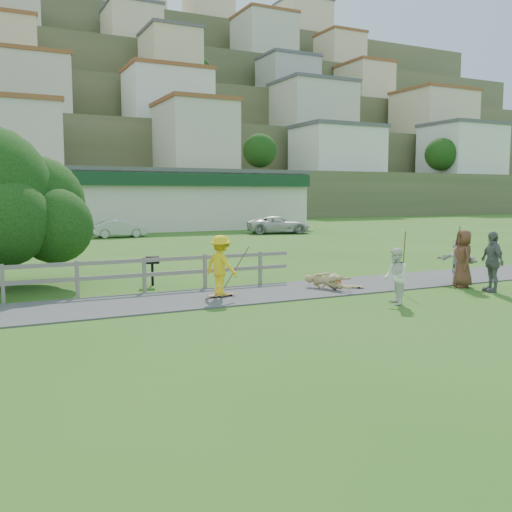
{
  "coord_description": "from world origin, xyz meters",
  "views": [
    {
      "loc": [
        -6.57,
        -13.84,
        3.02
      ],
      "look_at": [
        1.2,
        2.0,
        1.11
      ],
      "focal_mm": 40.0,
      "sensor_mm": 36.0,
      "label": 1
    }
  ],
  "objects_px": {
    "spectator_a": "(395,276)",
    "spectator_b": "(492,262)",
    "car_silver": "(119,229)",
    "bbq": "(152,271)",
    "car_white": "(278,225)",
    "skater_rider": "(221,269)",
    "spectator_c": "(463,259)",
    "spectator_d": "(459,261)",
    "skater_fallen": "(328,281)"
  },
  "relations": [
    {
      "from": "spectator_c",
      "to": "bbq",
      "type": "distance_m",
      "value": 10.21
    },
    {
      "from": "car_silver",
      "to": "bbq",
      "type": "distance_m",
      "value": 22.13
    },
    {
      "from": "car_white",
      "to": "spectator_b",
      "type": "bearing_deg",
      "value": -179.63
    },
    {
      "from": "skater_rider",
      "to": "spectator_d",
      "type": "xyz_separation_m",
      "value": [
        8.04,
        -1.27,
        -0.08
      ]
    },
    {
      "from": "spectator_a",
      "to": "spectator_d",
      "type": "relative_size",
      "value": 0.98
    },
    {
      "from": "skater_rider",
      "to": "bbq",
      "type": "relative_size",
      "value": 1.79
    },
    {
      "from": "skater_rider",
      "to": "spectator_a",
      "type": "relative_size",
      "value": 1.11
    },
    {
      "from": "skater_rider",
      "to": "spectator_c",
      "type": "height_order",
      "value": "spectator_c"
    },
    {
      "from": "skater_rider",
      "to": "spectator_c",
      "type": "distance_m",
      "value": 8.01
    },
    {
      "from": "spectator_d",
      "to": "skater_fallen",
      "type": "bearing_deg",
      "value": -115.87
    },
    {
      "from": "spectator_b",
      "to": "spectator_a",
      "type": "bearing_deg",
      "value": -67.64
    },
    {
      "from": "spectator_d",
      "to": "car_silver",
      "type": "height_order",
      "value": "spectator_d"
    },
    {
      "from": "spectator_d",
      "to": "car_white",
      "type": "relative_size",
      "value": 0.33
    },
    {
      "from": "spectator_b",
      "to": "car_white",
      "type": "height_order",
      "value": "spectator_b"
    },
    {
      "from": "spectator_b",
      "to": "bbq",
      "type": "bearing_deg",
      "value": -104.91
    },
    {
      "from": "spectator_c",
      "to": "spectator_d",
      "type": "xyz_separation_m",
      "value": [
        0.2,
        0.38,
        -0.15
      ]
    },
    {
      "from": "spectator_a",
      "to": "bbq",
      "type": "bearing_deg",
      "value": -117.3
    },
    {
      "from": "skater_fallen",
      "to": "spectator_b",
      "type": "bearing_deg",
      "value": -51.86
    },
    {
      "from": "car_white",
      "to": "bbq",
      "type": "height_order",
      "value": "car_white"
    },
    {
      "from": "spectator_d",
      "to": "spectator_c",
      "type": "bearing_deg",
      "value": -39.92
    },
    {
      "from": "skater_fallen",
      "to": "spectator_b",
      "type": "relative_size",
      "value": 0.86
    },
    {
      "from": "skater_fallen",
      "to": "spectator_d",
      "type": "bearing_deg",
      "value": -35.94
    },
    {
      "from": "skater_rider",
      "to": "spectator_a",
      "type": "height_order",
      "value": "skater_rider"
    },
    {
      "from": "spectator_b",
      "to": "car_white",
      "type": "relative_size",
      "value": 0.39
    },
    {
      "from": "skater_rider",
      "to": "spectator_d",
      "type": "distance_m",
      "value": 8.14
    },
    {
      "from": "spectator_b",
      "to": "spectator_c",
      "type": "height_order",
      "value": "spectator_b"
    },
    {
      "from": "spectator_a",
      "to": "spectator_d",
      "type": "distance_m",
      "value": 4.48
    },
    {
      "from": "skater_fallen",
      "to": "car_white",
      "type": "height_order",
      "value": "car_white"
    },
    {
      "from": "spectator_b",
      "to": "car_silver",
      "type": "distance_m",
      "value": 28.15
    },
    {
      "from": "skater_rider",
      "to": "car_silver",
      "type": "distance_m",
      "value": 25.09
    },
    {
      "from": "spectator_b",
      "to": "spectator_d",
      "type": "distance_m",
      "value": 1.42
    },
    {
      "from": "spectator_b",
      "to": "spectator_c",
      "type": "relative_size",
      "value": 1.0
    },
    {
      "from": "skater_fallen",
      "to": "spectator_d",
      "type": "distance_m",
      "value": 4.64
    },
    {
      "from": "spectator_a",
      "to": "spectator_c",
      "type": "relative_size",
      "value": 0.83
    },
    {
      "from": "skater_fallen",
      "to": "bbq",
      "type": "xyz_separation_m",
      "value": [
        -4.7,
        3.38,
        0.19
      ]
    },
    {
      "from": "spectator_d",
      "to": "car_silver",
      "type": "bearing_deg",
      "value": 178.82
    },
    {
      "from": "spectator_d",
      "to": "car_white",
      "type": "height_order",
      "value": "spectator_d"
    },
    {
      "from": "spectator_b",
      "to": "car_silver",
      "type": "height_order",
      "value": "spectator_b"
    },
    {
      "from": "spectator_d",
      "to": "car_silver",
      "type": "relative_size",
      "value": 0.42
    },
    {
      "from": "spectator_a",
      "to": "bbq",
      "type": "relative_size",
      "value": 1.61
    },
    {
      "from": "spectator_d",
      "to": "car_white",
      "type": "xyz_separation_m",
      "value": [
        6.62,
        24.87,
        -0.12
      ]
    },
    {
      "from": "spectator_c",
      "to": "skater_rider",
      "type": "bearing_deg",
      "value": -78.85
    },
    {
      "from": "spectator_b",
      "to": "car_white",
      "type": "distance_m",
      "value": 27.12
    },
    {
      "from": "skater_rider",
      "to": "car_white",
      "type": "xyz_separation_m",
      "value": [
        14.66,
        23.6,
        -0.2
      ]
    },
    {
      "from": "spectator_b",
      "to": "skater_rider",
      "type": "bearing_deg",
      "value": -90.92
    },
    {
      "from": "skater_rider",
      "to": "spectator_d",
      "type": "height_order",
      "value": "skater_rider"
    },
    {
      "from": "skater_fallen",
      "to": "spectator_a",
      "type": "bearing_deg",
      "value": -105.42
    },
    {
      "from": "spectator_b",
      "to": "car_silver",
      "type": "bearing_deg",
      "value": -151.39
    },
    {
      "from": "spectator_b",
      "to": "bbq",
      "type": "height_order",
      "value": "spectator_b"
    },
    {
      "from": "spectator_a",
      "to": "spectator_b",
      "type": "distance_m",
      "value": 4.08
    }
  ]
}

